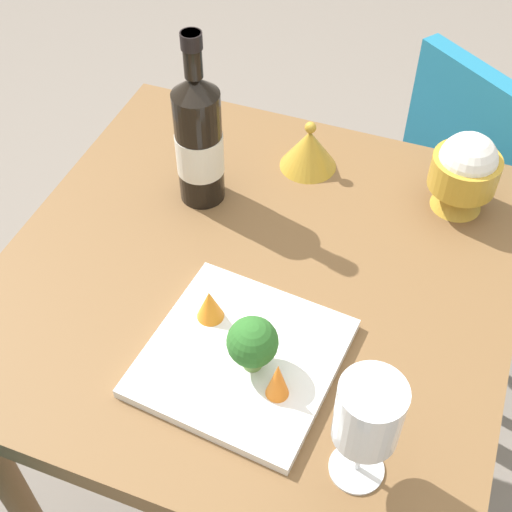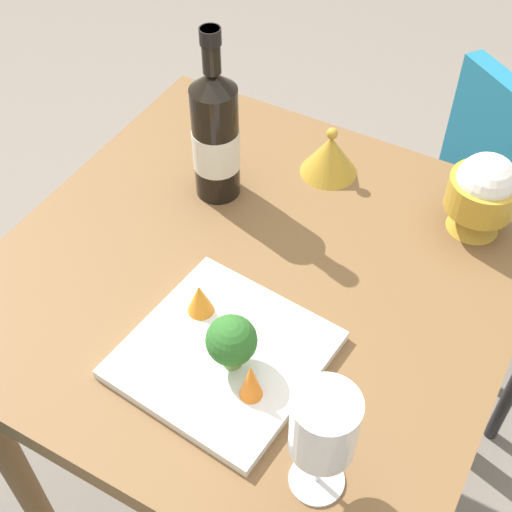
{
  "view_description": "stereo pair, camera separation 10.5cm",
  "coord_description": "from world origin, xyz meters",
  "px_view_note": "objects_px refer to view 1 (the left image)",
  "views": [
    {
      "loc": [
        -0.25,
        0.66,
        1.56
      ],
      "look_at": [
        0.0,
        0.0,
        0.78
      ],
      "focal_mm": 49.28,
      "sensor_mm": 36.0,
      "label": 1
    },
    {
      "loc": [
        -0.34,
        0.62,
        1.56
      ],
      "look_at": [
        0.0,
        0.0,
        0.78
      ],
      "focal_mm": 49.28,
      "sensor_mm": 36.0,
      "label": 2
    }
  ],
  "objects_px": {
    "chair_near_window": "(494,202)",
    "rice_bowl": "(465,171)",
    "carrot_garnish_left": "(278,380)",
    "wine_bottle": "(199,140)",
    "serving_plate": "(242,357)",
    "rice_bowl_lid": "(310,149)",
    "wine_glass": "(369,415)",
    "carrot_garnish_right": "(210,305)",
    "broccoli_floret": "(252,343)"
  },
  "relations": [
    {
      "from": "rice_bowl_lid",
      "to": "wine_glass",
      "type": "bearing_deg",
      "value": 113.49
    },
    {
      "from": "rice_bowl_lid",
      "to": "broccoli_floret",
      "type": "relative_size",
      "value": 1.17
    },
    {
      "from": "wine_bottle",
      "to": "serving_plate",
      "type": "bearing_deg",
      "value": 122.46
    },
    {
      "from": "rice_bowl_lid",
      "to": "carrot_garnish_right",
      "type": "distance_m",
      "value": 0.38
    },
    {
      "from": "rice_bowl",
      "to": "carrot_garnish_left",
      "type": "height_order",
      "value": "rice_bowl"
    },
    {
      "from": "rice_bowl",
      "to": "carrot_garnish_right",
      "type": "height_order",
      "value": "rice_bowl"
    },
    {
      "from": "wine_bottle",
      "to": "wine_glass",
      "type": "distance_m",
      "value": 0.54
    },
    {
      "from": "carrot_garnish_right",
      "to": "rice_bowl_lid",
      "type": "bearing_deg",
      "value": -93.96
    },
    {
      "from": "wine_bottle",
      "to": "rice_bowl_lid",
      "type": "distance_m",
      "value": 0.21
    },
    {
      "from": "chair_near_window",
      "to": "broccoli_floret",
      "type": "bearing_deg",
      "value": -75.38
    },
    {
      "from": "wine_glass",
      "to": "rice_bowl_lid",
      "type": "distance_m",
      "value": 0.58
    },
    {
      "from": "chair_near_window",
      "to": "rice_bowl",
      "type": "bearing_deg",
      "value": -69.29
    },
    {
      "from": "wine_bottle",
      "to": "serving_plate",
      "type": "xyz_separation_m",
      "value": [
        -0.18,
        0.29,
        -0.11
      ]
    },
    {
      "from": "broccoli_floret",
      "to": "rice_bowl_lid",
      "type": "bearing_deg",
      "value": -82.33
    },
    {
      "from": "rice_bowl_lid",
      "to": "carrot_garnish_right",
      "type": "bearing_deg",
      "value": 86.04
    },
    {
      "from": "wine_bottle",
      "to": "rice_bowl_lid",
      "type": "height_order",
      "value": "wine_bottle"
    },
    {
      "from": "wine_bottle",
      "to": "serving_plate",
      "type": "relative_size",
      "value": 1.11
    },
    {
      "from": "carrot_garnish_left",
      "to": "carrot_garnish_right",
      "type": "height_order",
      "value": "carrot_garnish_left"
    },
    {
      "from": "carrot_garnish_left",
      "to": "carrot_garnish_right",
      "type": "relative_size",
      "value": 1.21
    },
    {
      "from": "chair_near_window",
      "to": "carrot_garnish_left",
      "type": "relative_size",
      "value": 13.52
    },
    {
      "from": "wine_bottle",
      "to": "serving_plate",
      "type": "height_order",
      "value": "wine_bottle"
    },
    {
      "from": "carrot_garnish_left",
      "to": "serving_plate",
      "type": "bearing_deg",
      "value": -31.61
    },
    {
      "from": "rice_bowl",
      "to": "carrot_garnish_left",
      "type": "distance_m",
      "value": 0.48
    },
    {
      "from": "wine_bottle",
      "to": "broccoli_floret",
      "type": "height_order",
      "value": "wine_bottle"
    },
    {
      "from": "chair_near_window",
      "to": "wine_bottle",
      "type": "distance_m",
      "value": 0.72
    },
    {
      "from": "rice_bowl",
      "to": "carrot_garnish_right",
      "type": "xyz_separation_m",
      "value": [
        0.29,
        0.37,
        -0.03
      ]
    },
    {
      "from": "rice_bowl",
      "to": "wine_bottle",
      "type": "bearing_deg",
      "value": 17.07
    },
    {
      "from": "wine_glass",
      "to": "rice_bowl",
      "type": "xyz_separation_m",
      "value": [
        -0.03,
        -0.51,
        -0.05
      ]
    },
    {
      "from": "carrot_garnish_left",
      "to": "wine_glass",
      "type": "bearing_deg",
      "value": 154.92
    },
    {
      "from": "broccoli_floret",
      "to": "carrot_garnish_right",
      "type": "bearing_deg",
      "value": -33.17
    },
    {
      "from": "wine_glass",
      "to": "carrot_garnish_left",
      "type": "height_order",
      "value": "wine_glass"
    },
    {
      "from": "wine_glass",
      "to": "broccoli_floret",
      "type": "relative_size",
      "value": 2.09
    },
    {
      "from": "serving_plate",
      "to": "carrot_garnish_left",
      "type": "xyz_separation_m",
      "value": [
        -0.07,
        0.04,
        0.04
      ]
    },
    {
      "from": "carrot_garnish_right",
      "to": "carrot_garnish_left",
      "type": "bearing_deg",
      "value": 146.82
    },
    {
      "from": "rice_bowl",
      "to": "rice_bowl_lid",
      "type": "xyz_separation_m",
      "value": [
        0.26,
        -0.01,
        -0.04
      ]
    },
    {
      "from": "wine_bottle",
      "to": "carrot_garnish_right",
      "type": "bearing_deg",
      "value": 115.98
    },
    {
      "from": "rice_bowl_lid",
      "to": "carrot_garnish_left",
      "type": "xyz_separation_m",
      "value": [
        -0.1,
        0.46,
        0.01
      ]
    },
    {
      "from": "rice_bowl_lid",
      "to": "carrot_garnish_left",
      "type": "distance_m",
      "value": 0.48
    },
    {
      "from": "rice_bowl",
      "to": "serving_plate",
      "type": "distance_m",
      "value": 0.47
    },
    {
      "from": "rice_bowl",
      "to": "broccoli_floret",
      "type": "distance_m",
      "value": 0.47
    },
    {
      "from": "serving_plate",
      "to": "broccoli_floret",
      "type": "height_order",
      "value": "broccoli_floret"
    },
    {
      "from": "serving_plate",
      "to": "carrot_garnish_left",
      "type": "relative_size",
      "value": 4.34
    },
    {
      "from": "wine_bottle",
      "to": "broccoli_floret",
      "type": "bearing_deg",
      "value": 124.22
    },
    {
      "from": "wine_glass",
      "to": "chair_near_window",
      "type": "bearing_deg",
      "value": -97.97
    },
    {
      "from": "wine_bottle",
      "to": "carrot_garnish_right",
      "type": "distance_m",
      "value": 0.28
    },
    {
      "from": "wine_glass",
      "to": "carrot_garnish_left",
      "type": "relative_size",
      "value": 2.85
    },
    {
      "from": "wine_bottle",
      "to": "rice_bowl_lid",
      "type": "relative_size",
      "value": 3.02
    },
    {
      "from": "chair_near_window",
      "to": "rice_bowl",
      "type": "relative_size",
      "value": 6.0
    },
    {
      "from": "chair_near_window",
      "to": "serving_plate",
      "type": "xyz_separation_m",
      "value": [
        0.3,
        0.7,
        0.23
      ]
    },
    {
      "from": "chair_near_window",
      "to": "wine_bottle",
      "type": "bearing_deg",
      "value": -103.36
    }
  ]
}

